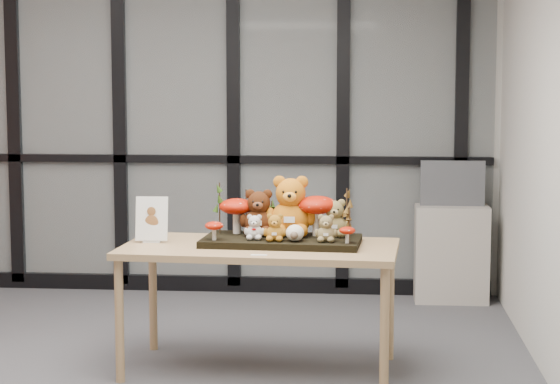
# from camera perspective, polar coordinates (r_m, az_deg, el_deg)

# --- Properties ---
(room_shell) EXTENTS (5.00, 5.00, 5.00)m
(room_shell) POSITION_cam_1_polar(r_m,az_deg,el_deg) (5.54, -10.68, 6.20)
(room_shell) COLOR beige
(room_shell) RESTS_ON floor
(glass_partition) EXTENTS (4.90, 0.06, 2.78)m
(glass_partition) POSITION_cam_1_polar(r_m,az_deg,el_deg) (7.96, -5.85, 4.50)
(glass_partition) COLOR #2D383F
(glass_partition) RESTS_ON floor
(display_table) EXTENTS (1.61, 0.88, 0.73)m
(display_table) POSITION_cam_1_polar(r_m,az_deg,el_deg) (5.82, -1.14, -3.67)
(display_table) COLOR tan
(display_table) RESTS_ON floor
(diorama_tray) EXTENTS (0.93, 0.51, 0.04)m
(diorama_tray) POSITION_cam_1_polar(r_m,az_deg,el_deg) (5.85, 0.09, -2.77)
(diorama_tray) COLOR black
(diorama_tray) RESTS_ON display_table
(bear_pooh_yellow) EXTENTS (0.31, 0.28, 0.39)m
(bear_pooh_yellow) POSITION_cam_1_polar(r_m,az_deg,el_deg) (5.90, 0.60, -0.60)
(bear_pooh_yellow) COLOR orange
(bear_pooh_yellow) RESTS_ON diorama_tray
(bear_brown_medium) EXTENTS (0.24, 0.22, 0.30)m
(bear_brown_medium) POSITION_cam_1_polar(r_m,az_deg,el_deg) (5.92, -1.19, -1.01)
(bear_brown_medium) COLOR #411C0B
(bear_brown_medium) RESTS_ON diorama_tray
(bear_tan_back) EXTENTS (0.19, 0.18, 0.24)m
(bear_tan_back) POSITION_cam_1_polar(r_m,az_deg,el_deg) (5.88, 3.08, -1.35)
(bear_tan_back) COLOR olive
(bear_tan_back) RESTS_ON diorama_tray
(bear_small_yellow) EXTENTS (0.14, 0.13, 0.17)m
(bear_small_yellow) POSITION_cam_1_polar(r_m,az_deg,el_deg) (5.72, -0.28, -1.92)
(bear_small_yellow) COLOR #A96A1A
(bear_small_yellow) RESTS_ON diorama_tray
(bear_white_bow) EXTENTS (0.13, 0.12, 0.16)m
(bear_white_bow) POSITION_cam_1_polar(r_m,az_deg,el_deg) (5.77, -1.44, -1.91)
(bear_white_bow) COLOR silver
(bear_white_bow) RESTS_ON diorama_tray
(bear_beige_small) EXTENTS (0.14, 0.13, 0.17)m
(bear_beige_small) POSITION_cam_1_polar(r_m,az_deg,el_deg) (5.70, 2.61, -1.96)
(bear_beige_small) COLOR olive
(bear_beige_small) RESTS_ON diorama_tray
(plush_cream_hedgehog) EXTENTS (0.08, 0.08, 0.10)m
(plush_cream_hedgehog) POSITION_cam_1_polar(r_m,az_deg,el_deg) (5.71, 0.84, -2.27)
(plush_cream_hedgehog) COLOR white
(plush_cream_hedgehog) RESTS_ON diorama_tray
(mushroom_back_left) EXTENTS (0.21, 0.21, 0.23)m
(mushroom_back_left) POSITION_cam_1_polar(r_m,az_deg,el_deg) (5.99, -2.45, -1.25)
(mushroom_back_left) COLOR #AA1605
(mushroom_back_left) RESTS_ON diorama_tray
(mushroom_back_right) EXTENTS (0.23, 0.23, 0.26)m
(mushroom_back_right) POSITION_cam_1_polar(r_m,az_deg,el_deg) (5.90, 2.09, -1.23)
(mushroom_back_right) COLOR #AA1605
(mushroom_back_right) RESTS_ON diorama_tray
(mushroom_front_left) EXTENTS (0.11, 0.11, 0.12)m
(mushroom_front_left) POSITION_cam_1_polar(r_m,az_deg,el_deg) (5.76, -3.73, -2.14)
(mushroom_front_left) COLOR #AA1605
(mushroom_front_left) RESTS_ON diorama_tray
(mushroom_front_right) EXTENTS (0.09, 0.09, 0.10)m
(mushroom_front_right) POSITION_cam_1_polar(r_m,az_deg,el_deg) (5.66, 3.80, -2.38)
(mushroom_front_right) COLOR #AA1605
(mushroom_front_right) RESTS_ON diorama_tray
(sprig_green_far_left) EXTENTS (0.05, 0.05, 0.30)m
(sprig_green_far_left) POSITION_cam_1_polar(r_m,az_deg,el_deg) (6.01, -3.41, -0.89)
(sprig_green_far_left) COLOR #16370C
(sprig_green_far_left) RESTS_ON diorama_tray
(sprig_green_mid_left) EXTENTS (0.05, 0.05, 0.26)m
(sprig_green_mid_left) POSITION_cam_1_polar(r_m,az_deg,el_deg) (6.03, -1.92, -1.07)
(sprig_green_mid_left) COLOR #16370C
(sprig_green_mid_left) RESTS_ON diorama_tray
(sprig_dry_far_right) EXTENTS (0.05, 0.05, 0.28)m
(sprig_dry_far_right) POSITION_cam_1_polar(r_m,az_deg,el_deg) (5.88, 3.77, -1.16)
(sprig_dry_far_right) COLOR brown
(sprig_dry_far_right) RESTS_ON diorama_tray
(sprig_dry_mid_right) EXTENTS (0.05, 0.05, 0.19)m
(sprig_dry_mid_right) POSITION_cam_1_polar(r_m,az_deg,el_deg) (5.77, 3.94, -1.76)
(sprig_dry_mid_right) COLOR brown
(sprig_dry_mid_right) RESTS_ON diorama_tray
(sprig_green_centre) EXTENTS (0.05, 0.05, 0.19)m
(sprig_green_centre) POSITION_cam_1_polar(r_m,az_deg,el_deg) (6.02, -0.47, -1.40)
(sprig_green_centre) COLOR #16370C
(sprig_green_centre) RESTS_ON diorama_tray
(sign_holder) EXTENTS (0.19, 0.07, 0.27)m
(sign_holder) POSITION_cam_1_polar(r_m,az_deg,el_deg) (5.95, -7.23, -1.66)
(sign_holder) COLOR silver
(sign_holder) RESTS_ON display_table
(label_card) EXTENTS (0.09, 0.03, 0.00)m
(label_card) POSITION_cam_1_polar(r_m,az_deg,el_deg) (5.50, -1.20, -3.57)
(label_card) COLOR white
(label_card) RESTS_ON display_table
(cabinet) EXTENTS (0.55, 0.32, 0.73)m
(cabinet) POSITION_cam_1_polar(r_m,az_deg,el_deg) (7.76, 9.61, -3.44)
(cabinet) COLOR #AFA79C
(cabinet) RESTS_ON floor
(monitor) EXTENTS (0.48, 0.05, 0.34)m
(monitor) POSITION_cam_1_polar(r_m,az_deg,el_deg) (7.70, 9.68, 0.49)
(monitor) COLOR #515359
(monitor) RESTS_ON cabinet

